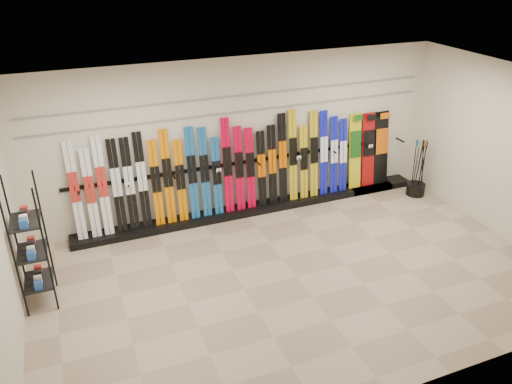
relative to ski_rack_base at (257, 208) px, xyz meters
name	(u,v)px	position (x,y,z in m)	size (l,w,h in m)	color
floor	(297,277)	(-0.22, -2.28, -0.06)	(8.00, 8.00, 0.00)	gray
back_wall	(241,137)	(-0.22, 0.22, 1.44)	(8.00, 8.00, 0.00)	beige
right_wall	(509,154)	(3.78, -2.28, 1.44)	(5.00, 5.00, 0.00)	beige
ceiling	(305,91)	(-0.22, -2.28, 2.94)	(8.00, 8.00, 0.00)	silver
ski_rack_base	(257,208)	(0.00, 0.00, 0.00)	(8.00, 0.40, 0.12)	black
skis	(221,171)	(-0.70, 0.05, 0.89)	(5.37, 0.23, 1.82)	silver
snowboards	(369,150)	(2.56, 0.08, 0.83)	(0.94, 0.24, 1.57)	gold
accessory_rack	(30,244)	(-3.97, -1.40, 0.91)	(0.40, 0.60, 1.95)	black
pole_bin	(415,189)	(3.38, -0.57, 0.07)	(0.38, 0.38, 0.25)	black
ski_poles	(419,167)	(3.40, -0.56, 0.55)	(0.33, 0.24, 1.18)	black
slatwall_rail_0	(241,112)	(-0.22, 0.20, 1.94)	(7.60, 0.02, 0.03)	gray
slatwall_rail_1	(241,96)	(-0.22, 0.20, 2.24)	(7.60, 0.02, 0.03)	gray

